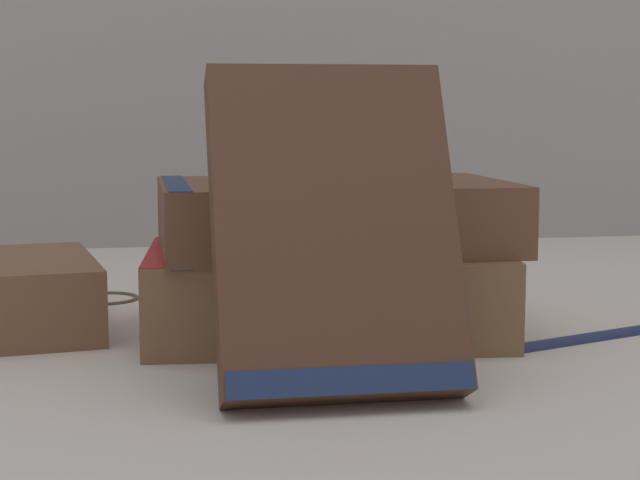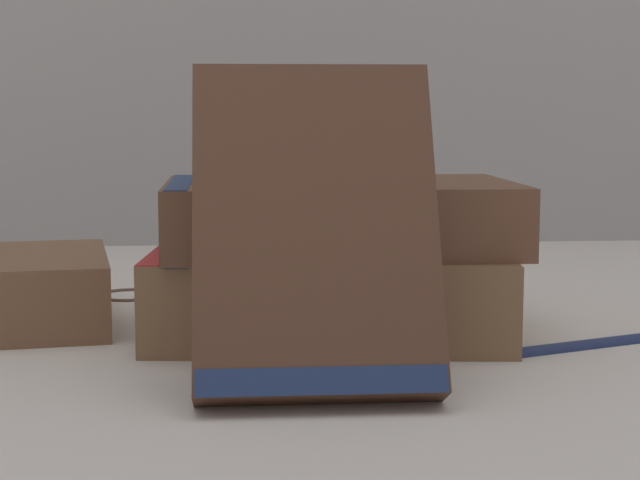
% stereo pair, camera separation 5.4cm
% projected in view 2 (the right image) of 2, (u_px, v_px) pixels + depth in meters
% --- Properties ---
extents(ground_plane, '(3.00, 3.00, 0.00)m').
position_uv_depth(ground_plane, '(341.00, 338.00, 0.60)').
color(ground_plane, beige).
extents(book_flat_bottom, '(0.21, 0.15, 0.05)m').
position_uv_depth(book_flat_bottom, '(319.00, 292.00, 0.60)').
color(book_flat_bottom, brown).
rests_on(book_flat_bottom, ground_plane).
extents(book_flat_top, '(0.19, 0.12, 0.04)m').
position_uv_depth(book_flat_top, '(335.00, 216.00, 0.60)').
color(book_flat_top, brown).
rests_on(book_flat_top, book_flat_bottom).
extents(book_leaning_front, '(0.11, 0.09, 0.15)m').
position_uv_depth(book_leaning_front, '(315.00, 240.00, 0.48)').
color(book_leaning_front, '#4C2D1E').
rests_on(book_leaning_front, ground_plane).
extents(pocket_watch, '(0.06, 0.06, 0.01)m').
position_uv_depth(pocket_watch, '(384.00, 179.00, 0.57)').
color(pocket_watch, silver).
rests_on(pocket_watch, book_flat_top).
extents(reading_glasses, '(0.10, 0.05, 0.00)m').
position_uv_depth(reading_glasses, '(172.00, 293.00, 0.73)').
color(reading_glasses, '#4C3828').
rests_on(reading_glasses, ground_plane).
extents(fountain_pen, '(0.14, 0.06, 0.01)m').
position_uv_depth(fountain_pen, '(610.00, 337.00, 0.58)').
color(fountain_pen, '#1E284C').
rests_on(fountain_pen, ground_plane).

